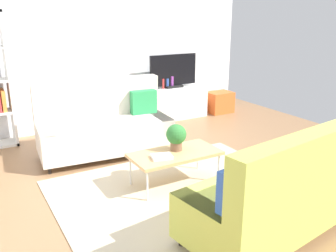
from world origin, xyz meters
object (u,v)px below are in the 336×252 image
at_px(coffee_table, 175,155).
at_px(bottle_0, 163,84).
at_px(vase_0, 145,85).
at_px(table_book_0, 162,157).
at_px(potted_plant, 176,136).
at_px(couch_beige, 104,126).
at_px(storage_trunk, 219,102).
at_px(vase_1, 153,84).
at_px(bottle_2, 172,82).
at_px(tv, 173,71).
at_px(tv_console, 173,103).
at_px(bottle_1, 167,83).
at_px(couch_green, 280,193).

relative_size(coffee_table, bottle_0, 5.76).
bearing_deg(bottle_0, vase_0, 165.33).
height_order(table_book_0, bottle_0, bottle_0).
bearing_deg(coffee_table, potted_plant, 50.78).
xyz_separation_m(couch_beige, coffee_table, (0.38, -1.42, -0.05)).
xyz_separation_m(vase_0, bottle_0, (0.34, -0.09, 0.01)).
distance_m(couch_beige, vase_0, 1.78).
bearing_deg(storage_trunk, vase_0, 174.90).
height_order(vase_1, bottle_2, bottle_2).
relative_size(couch_beige, tv, 1.97).
bearing_deg(vase_1, bottle_0, -28.84).
xyz_separation_m(tv, bottle_0, (-0.24, -0.02, -0.22)).
bearing_deg(storage_trunk, bottle_2, 176.98).
bearing_deg(tv_console, storage_trunk, -5.19).
relative_size(potted_plant, bottle_0, 1.74).
relative_size(storage_trunk, table_book_0, 2.17).
height_order(tv_console, bottle_2, bottle_2).
height_order(vase_0, bottle_1, bottle_1).
height_order(couch_beige, storage_trunk, couch_beige).
relative_size(couch_green, potted_plant, 6.00).
bearing_deg(vase_1, tv, -9.94).
height_order(couch_beige, table_book_0, couch_beige).
distance_m(coffee_table, table_book_0, 0.24).
relative_size(couch_beige, coffee_table, 1.79).
distance_m(couch_beige, couch_green, 2.92).
relative_size(couch_green, vase_0, 11.32).
height_order(couch_green, tv, tv).
bearing_deg(bottle_1, coffee_table, -117.81).
distance_m(bottle_1, bottle_2, 0.11).
xyz_separation_m(vase_0, bottle_2, (0.54, -0.09, 0.02)).
distance_m(couch_beige, tv_console, 2.19).
bearing_deg(couch_green, vase_0, 73.64).
bearing_deg(table_book_0, tv_console, 57.22).
bearing_deg(bottle_1, vase_1, 160.75).
bearing_deg(bottle_2, tv, 27.86).
distance_m(tv, vase_1, 0.46).
bearing_deg(tv, tv_console, 90.00).
bearing_deg(vase_0, table_book_0, -112.63).
relative_size(couch_beige, bottle_1, 10.56).
relative_size(storage_trunk, bottle_2, 2.33).
relative_size(couch_beige, vase_1, 9.97).
bearing_deg(bottle_2, coffee_table, -119.62).
xyz_separation_m(couch_green, bottle_2, (1.15, 3.95, 0.31)).
relative_size(potted_plant, table_book_0, 1.39).
bearing_deg(tv, table_book_0, -122.98).
distance_m(tv_console, potted_plant, 2.89).
height_order(couch_green, vase_1, couch_green).
relative_size(tv_console, vase_0, 7.94).
bearing_deg(tv, vase_0, 173.12).
relative_size(couch_beige, bottle_2, 8.81).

